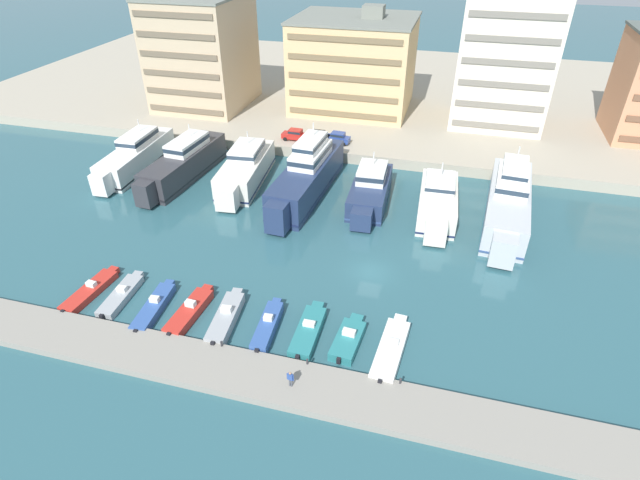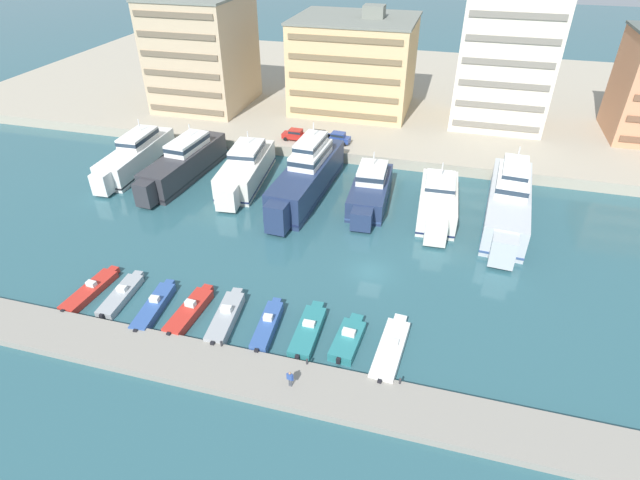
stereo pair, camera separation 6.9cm
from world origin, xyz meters
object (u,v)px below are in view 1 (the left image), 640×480
at_px(motorboat_red_far_left, 91,290).
at_px(pedestrian_near_edge, 290,378).
at_px(motorboat_grey_left, 121,295).
at_px(motorboat_grey_center, 226,317).
at_px(yacht_navy_center, 370,190).
at_px(car_black_left, 317,136).
at_px(motorboat_teal_mid_right, 308,331).
at_px(yacht_ivory_center_right, 438,202).
at_px(yacht_white_far_left, 136,156).
at_px(car_red_far_left, 295,134).
at_px(yacht_ivory_mid_left, 245,169).
at_px(yacht_navy_center_left, 307,175).
at_px(motorboat_red_center_left, 190,311).
at_px(yacht_charcoal_left, 184,163).
at_px(motorboat_blue_mid_left, 154,307).
at_px(motorboat_teal_right, 348,339).
at_px(car_blue_mid_left, 337,137).
at_px(motorboat_blue_center_right, 268,326).
at_px(yacht_silver_mid_right, 508,201).
at_px(motorboat_white_far_right, 391,349).

relative_size(motorboat_red_far_left, pedestrian_near_edge, 4.84).
distance_m(motorboat_grey_left, motorboat_grey_center, 11.86).
bearing_deg(yacht_navy_center, car_black_left, 128.13).
bearing_deg(motorboat_teal_mid_right, yacht_ivory_center_right, 68.65).
relative_size(yacht_white_far_left, car_red_far_left, 4.62).
bearing_deg(motorboat_grey_center, yacht_ivory_mid_left, 108.49).
distance_m(yacht_navy_center_left, motorboat_red_center_left, 27.34).
height_order(yacht_charcoal_left, yacht_navy_center, yacht_charcoal_left).
height_order(yacht_navy_center, car_red_far_left, yacht_navy_center).
height_order(motorboat_red_far_left, car_black_left, car_black_left).
distance_m(yacht_ivory_mid_left, car_red_far_left, 13.55).
distance_m(motorboat_red_far_left, pedestrian_near_edge, 24.91).
bearing_deg(motorboat_teal_mid_right, yacht_charcoal_left, 135.05).
xyz_separation_m(motorboat_red_far_left, motorboat_blue_mid_left, (7.77, -0.59, 0.06)).
bearing_deg(yacht_ivory_mid_left, yacht_ivory_center_right, -4.42).
distance_m(yacht_navy_center, motorboat_teal_right, 26.86).
distance_m(yacht_ivory_center_right, motorboat_red_center_left, 33.96).
bearing_deg(car_black_left, car_blue_mid_left, 3.92).
bearing_deg(yacht_ivory_mid_left, motorboat_blue_center_right, -64.06).
relative_size(motorboat_grey_center, pedestrian_near_edge, 4.82).
xyz_separation_m(yacht_white_far_left, motorboat_teal_mid_right, (35.32, -27.56, -1.62)).
bearing_deg(motorboat_blue_center_right, motorboat_teal_mid_right, 6.88).
distance_m(yacht_ivory_center_right, car_blue_mid_left, 23.26).
height_order(motorboat_grey_center, motorboat_teal_mid_right, motorboat_grey_center).
relative_size(motorboat_blue_mid_left, motorboat_teal_right, 1.26).
distance_m(yacht_ivory_center_right, motorboat_red_far_left, 42.16).
bearing_deg(car_red_far_left, yacht_charcoal_left, -132.11).
bearing_deg(yacht_navy_center_left, yacht_silver_mid_right, 0.41).
height_order(yacht_charcoal_left, motorboat_white_far_right, yacht_charcoal_left).
xyz_separation_m(yacht_ivory_mid_left, yacht_silver_mid_right, (36.06, -0.88, 0.52)).
bearing_deg(motorboat_grey_center, yacht_navy_center, 71.46).
bearing_deg(yacht_ivory_mid_left, motorboat_teal_mid_right, -57.58).
distance_m(motorboat_grey_left, car_black_left, 42.11).
relative_size(yacht_ivory_mid_left, yacht_navy_center, 1.14).
height_order(motorboat_red_center_left, car_blue_mid_left, car_blue_mid_left).
distance_m(yacht_white_far_left, motorboat_red_far_left, 30.17).
relative_size(yacht_navy_center_left, motorboat_red_far_left, 2.87).
distance_m(yacht_charcoal_left, motorboat_grey_left, 27.56).
height_order(yacht_white_far_left, motorboat_teal_right, yacht_white_far_left).
distance_m(yacht_charcoal_left, car_black_left, 21.71).
distance_m(yacht_navy_center, car_black_left, 18.32).
distance_m(motorboat_blue_mid_left, car_red_far_left, 41.51).
xyz_separation_m(yacht_ivory_center_right, car_red_far_left, (-24.07, 15.23, 0.71)).
relative_size(motorboat_grey_center, motorboat_teal_mid_right, 1.04).
bearing_deg(motorboat_blue_mid_left, yacht_navy_center, 58.67).
bearing_deg(pedestrian_near_edge, motorboat_grey_center, 143.52).
relative_size(motorboat_teal_right, car_blue_mid_left, 1.49).
height_order(motorboat_red_far_left, car_blue_mid_left, car_blue_mid_left).
bearing_deg(motorboat_teal_right, car_black_left, 109.14).
bearing_deg(motorboat_blue_mid_left, car_red_far_left, 87.76).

